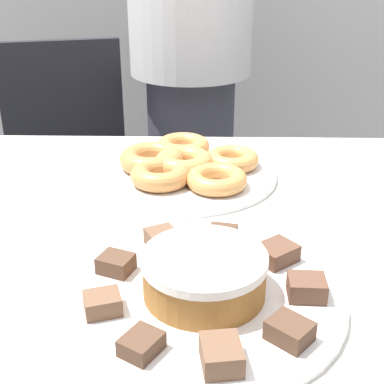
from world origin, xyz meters
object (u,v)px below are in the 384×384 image
object	(u,v)px
office_chair_left	(72,193)
plate_cake	(204,296)
frosted_cake	(204,274)
person_standing	(191,59)
plate_donuts	(184,174)

from	to	relation	value
office_chair_left	plate_cake	bearing A→B (deg)	-81.50
frosted_cake	plate_cake	bearing A→B (deg)	180.00
office_chair_left	frosted_cake	distance (m)	1.15
plate_cake	frosted_cake	bearing A→B (deg)	0.00
plate_cake	frosted_cake	world-z (taller)	frosted_cake
office_chair_left	plate_cake	distance (m)	1.14
person_standing	frosted_cake	bearing A→B (deg)	-87.69
frosted_cake	person_standing	bearing A→B (deg)	92.31
person_standing	plate_cake	distance (m)	1.12
office_chair_left	plate_cake	world-z (taller)	office_chair_left
person_standing	office_chair_left	bearing A→B (deg)	-162.92
plate_cake	plate_donuts	xyz separation A→B (m)	(-0.04, 0.41, 0.00)
person_standing	plate_donuts	xyz separation A→B (m)	(0.00, -0.71, -0.09)
plate_cake	frosted_cake	size ratio (longest dim) A/B	2.27
person_standing	office_chair_left	size ratio (longest dim) A/B	1.80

